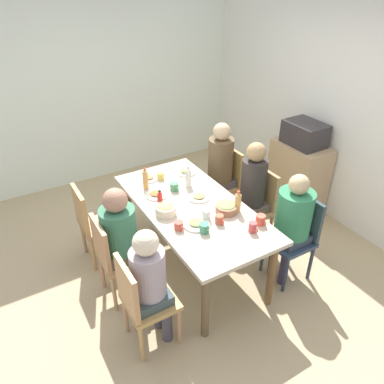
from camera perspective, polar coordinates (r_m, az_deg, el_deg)
ground_plane at (r=4.11m, az=0.00°, el=-11.04°), size 5.82×5.82×0.00m
wall_back at (r=4.68m, az=22.65°, el=10.68°), size 5.09×0.12×2.60m
wall_left at (r=5.52m, az=-13.70°, el=15.15°), size 0.12×4.23×2.60m
dining_table at (r=3.68m, az=0.00°, el=-3.16°), size 1.85×0.91×0.77m
chair_0 at (r=3.10m, az=-7.86°, el=-15.97°), size 0.40×0.40×0.90m
person_0 at (r=3.00m, az=-6.45°, el=-13.07°), size 0.30×0.30×1.15m
chair_1 at (r=3.84m, az=15.70°, el=-6.09°), size 0.40×0.40×0.90m
person_1 at (r=3.66m, az=15.17°, el=-3.95°), size 0.34×0.34×1.19m
chair_2 at (r=4.60m, az=5.08°, el=1.86°), size 0.40×0.40×0.90m
person_2 at (r=4.44m, az=4.28°, el=4.28°), size 0.30×0.30×1.27m
chair_3 at (r=4.19m, az=9.90°, el=-1.76°), size 0.40×0.40×0.90m
person_3 at (r=4.02m, az=9.19°, el=0.64°), size 0.30×0.30×1.26m
chair_4 at (r=3.53m, az=-11.95°, el=-9.37°), size 0.40×0.40×0.90m
person_4 at (r=3.42m, az=-10.91°, el=-6.27°), size 0.32×0.32×1.19m
chair_5 at (r=4.00m, az=-15.00°, el=-4.24°), size 0.40×0.40×0.90m
plate_0 at (r=3.36m, az=0.68°, el=-4.85°), size 0.25×0.25×0.04m
plate_1 at (r=4.19m, az=-0.92°, el=3.13°), size 0.22×0.22×0.04m
plate_2 at (r=3.79m, az=-5.52°, el=-0.35°), size 0.23×0.23×0.04m
plate_3 at (r=3.73m, az=1.06°, el=-0.74°), size 0.22×0.22×0.04m
plate_4 at (r=4.09m, az=-6.64°, el=2.15°), size 0.20×0.20×0.04m
bowl_0 at (r=3.53m, az=5.32°, el=-2.41°), size 0.21×0.21×0.09m
bowl_1 at (r=3.49m, az=-4.11°, el=-2.60°), size 0.20×0.20×0.11m
cup_0 at (r=3.37m, az=4.23°, el=-4.22°), size 0.11×0.08×0.09m
cup_1 at (r=3.30m, az=9.31°, el=-5.37°), size 0.11×0.07×0.10m
cup_2 at (r=4.07m, az=-4.86°, el=2.51°), size 0.11×0.08×0.08m
cup_3 at (r=3.85m, az=-2.71°, el=0.82°), size 0.12×0.09×0.08m
cup_4 at (r=3.30m, az=-2.04°, el=-5.16°), size 0.12×0.08×0.08m
cup_5 at (r=3.26m, az=1.90°, el=-5.56°), size 0.12×0.08×0.09m
cup_6 at (r=3.41m, az=10.49°, el=-4.22°), size 0.12×0.09×0.09m
cup_7 at (r=3.42m, az=2.17°, el=-3.46°), size 0.11×0.08×0.10m
bottle_0 at (r=3.56m, az=-4.93°, el=-1.16°), size 0.05×0.05×0.19m
bottle_1 at (r=3.89m, az=-0.57°, el=2.38°), size 0.07×0.07×0.24m
bottle_2 at (r=3.51m, az=7.06°, el=-1.55°), size 0.06×0.06×0.22m
bottle_3 at (r=3.87m, az=-7.15°, el=2.00°), size 0.06×0.06×0.24m
side_cabinet at (r=4.97m, az=15.87°, el=2.30°), size 0.70×0.44×0.90m
microwave at (r=4.72m, az=16.91°, el=8.55°), size 0.48×0.36×0.28m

